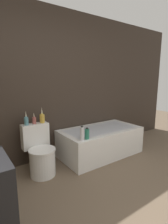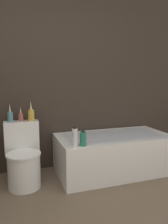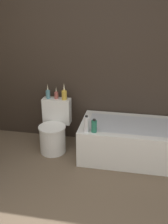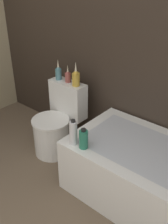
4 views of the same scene
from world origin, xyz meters
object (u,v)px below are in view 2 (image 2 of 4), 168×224
object	(u,v)px
bathtub	(113,153)
vase_gold	(10,116)
vase_bronze	(31,114)
shampoo_bottle_short	(83,139)
toilet	(23,159)
shampoo_bottle_tall	(75,138)
vase_silver	(21,116)

from	to	relation	value
bathtub	vase_gold	world-z (taller)	vase_gold
bathtub	vase_bronze	xyz separation A→B (m)	(-1.06, 0.19, 0.56)
vase_gold	shampoo_bottle_short	size ratio (longest dim) A/B	1.24
toilet	shampoo_bottle_short	xyz separation A→B (m)	(0.64, -0.32, 0.28)
vase_bronze	shampoo_bottle_short	size ratio (longest dim) A/B	1.39
bathtub	vase_bronze	size ratio (longest dim) A/B	6.10
bathtub	shampoo_bottle_short	bearing A→B (deg)	-150.32
vase_gold	shampoo_bottle_tall	distance (m)	0.86
bathtub	vase_bronze	world-z (taller)	vase_bronze
bathtub	shampoo_bottle_tall	bearing A→B (deg)	-153.58
vase_gold	shampoo_bottle_tall	size ratio (longest dim) A/B	0.97
toilet	vase_bronze	world-z (taller)	vase_bronze
vase_gold	vase_bronze	xyz separation A→B (m)	(0.25, -0.00, 0.01)
vase_silver	shampoo_bottle_short	distance (m)	0.85
toilet	shampoo_bottle_tall	distance (m)	0.70
vase_bronze	shampoo_bottle_tall	distance (m)	0.69
shampoo_bottle_tall	shampoo_bottle_short	size ratio (longest dim) A/B	1.27
bathtub	shampoo_bottle_tall	xyz separation A→B (m)	(-0.64, -0.32, 0.35)
vase_bronze	shampoo_bottle_tall	xyz separation A→B (m)	(0.42, -0.50, -0.21)
shampoo_bottle_short	vase_silver	bearing A→B (deg)	141.63
shampoo_bottle_short	bathtub	bearing A→B (deg)	29.68
vase_bronze	shampoo_bottle_tall	world-z (taller)	vase_bronze
vase_silver	shampoo_bottle_tall	distance (m)	0.77
shampoo_bottle_tall	shampoo_bottle_short	distance (m)	0.10
vase_silver	shampoo_bottle_tall	xyz separation A→B (m)	(0.54, -0.52, -0.19)
bathtub	vase_bronze	distance (m)	1.21
vase_gold	shampoo_bottle_tall	world-z (taller)	vase_gold
vase_bronze	toilet	bearing A→B (deg)	-125.00
toilet	shampoo_bottle_short	bearing A→B (deg)	-26.17
vase_silver	shampoo_bottle_short	bearing A→B (deg)	-38.37
bathtub	shampoo_bottle_tall	size ratio (longest dim) A/B	6.68
vase_silver	vase_bronze	world-z (taller)	vase_bronze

